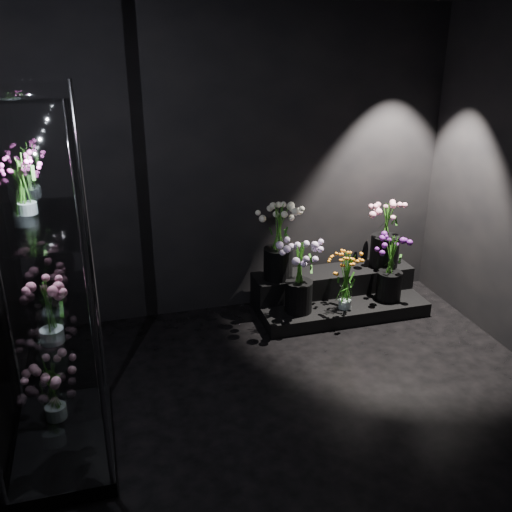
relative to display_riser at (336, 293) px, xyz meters
name	(u,v)px	position (x,y,z in m)	size (l,w,h in m)	color
floor	(315,430)	(-0.87, -1.68, -0.15)	(4.00, 4.00, 0.00)	black
wall_back	(241,167)	(-0.87, 0.32, 1.25)	(4.00, 4.00, 0.00)	black
display_riser	(336,293)	(0.00, 0.00, 0.00)	(1.60, 0.71, 0.36)	black
display_case	(40,292)	(-2.54, -1.40, 1.01)	(0.63, 1.05, 2.31)	black
bouquet_orange_bells	(346,280)	(-0.04, -0.28, 0.27)	(0.26, 0.26, 0.56)	white
bouquet_lilac	(299,272)	(-0.47, -0.22, 0.38)	(0.42, 0.42, 0.69)	black
bouquet_purple	(391,265)	(0.45, -0.21, 0.34)	(0.39, 0.39, 0.67)	black
bouquet_cream_roses	(278,239)	(-0.58, 0.08, 0.61)	(0.44, 0.44, 0.73)	black
bouquet_pink_roses	(386,232)	(0.53, 0.07, 0.57)	(0.44, 0.44, 0.67)	black
bouquet_case_pink	(48,309)	(-2.49, -1.56, 0.97)	(0.33, 0.33, 0.41)	white
bouquet_case_magenta	(24,184)	(-2.55, -1.22, 1.62)	(0.27, 0.27, 0.35)	white
bouquet_case_base_pink	(52,387)	(-2.58, -1.20, 0.21)	(0.38, 0.38, 0.46)	white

